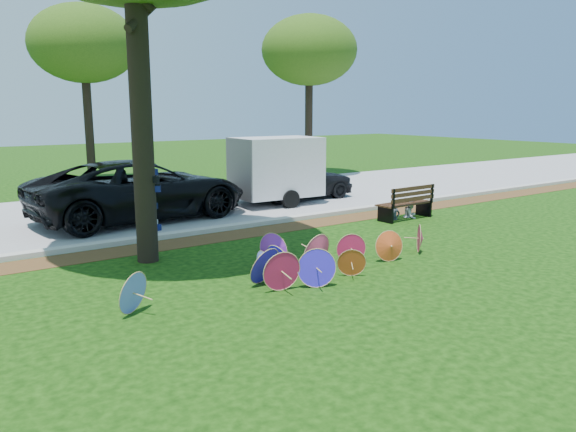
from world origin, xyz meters
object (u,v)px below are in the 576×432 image
cargo_trailer (277,167)px  person_right (411,199)px  black_van (141,190)px  dark_pickup (295,179)px  park_bench (404,202)px  person_left (394,202)px  parasol_pile (303,259)px

cargo_trailer → person_right: 4.67m
cargo_trailer → person_right: cargo_trailer is taller
black_van → cargo_trailer: bearing=-96.1°
dark_pickup → park_bench: bearing=-171.7°
cargo_trailer → person_left: cargo_trailer is taller
parasol_pile → person_left: (5.48, 2.96, 0.19)m
parasol_pile → person_left: 6.23m
dark_pickup → person_right: dark_pickup is taller
parasol_pile → dark_pickup: 9.35m
black_van → dark_pickup: 5.83m
black_van → person_right: 7.90m
parasol_pile → dark_pickup: dark_pickup is taller
person_left → cargo_trailer: bearing=119.1°
cargo_trailer → person_right: size_ratio=2.48×
parasol_pile → person_right: (6.18, 2.96, 0.21)m
parasol_pile → cargo_trailer: bearing=59.5°
person_left → person_right: 0.70m
person_left → black_van: bearing=156.2°
dark_pickup → black_van: bearing=96.8°
park_bench → person_left: bearing=169.6°
cargo_trailer → park_bench: 4.58m
person_right → black_van: bearing=127.5°
person_right → cargo_trailer: bearing=95.8°
parasol_pile → park_bench: (5.83, 2.91, 0.14)m
park_bench → person_left: size_ratio=1.75×
park_bench → person_left: person_left is taller
dark_pickup → person_right: bearing=-167.4°
parasol_pile → cargo_trailer: 8.31m
park_bench → cargo_trailer: bearing=109.0°
black_van → person_left: size_ratio=5.83×
park_bench → parasol_pile: bearing=-155.8°
parasol_pile → black_van: size_ratio=1.17×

